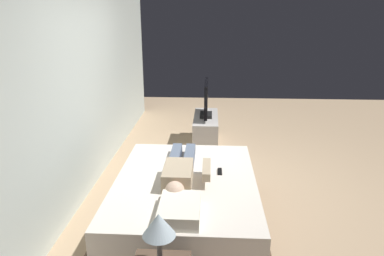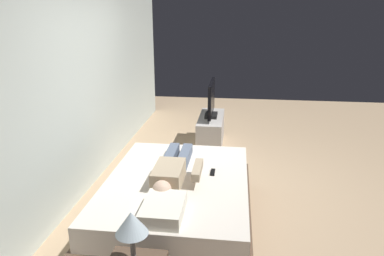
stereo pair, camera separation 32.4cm
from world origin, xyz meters
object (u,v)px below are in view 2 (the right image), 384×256
at_px(remote, 213,172).
at_px(tv, 211,100).
at_px(bed, 177,202).
at_px(lamp, 131,224).
at_px(person, 173,170).
at_px(tv_stand, 211,131).
at_px(pillow, 163,209).

height_order(remote, tv, tv).
distance_m(bed, remote, 0.49).
bearing_deg(lamp, tv, -3.75).
height_order(person, lamp, lamp).
xyz_separation_m(tv, lamp, (-3.76, 0.25, 0.07)).
bearing_deg(tv, tv_stand, 7.13).
relative_size(remote, tv, 0.17).
xyz_separation_m(pillow, remote, (0.88, -0.35, -0.05)).
bearing_deg(tv_stand, tv, -172.87).
distance_m(remote, tv, 2.29).
xyz_separation_m(person, tv, (2.42, -0.22, 0.16)).
xyz_separation_m(bed, person, (0.03, 0.05, 0.36)).
bearing_deg(person, pillow, -175.93).
bearing_deg(pillow, tv_stand, -3.06).
relative_size(bed, lamp, 4.85).
height_order(pillow, person, person).
relative_size(remote, tv_stand, 0.14).
xyz_separation_m(remote, lamp, (-1.50, 0.43, 0.30)).
xyz_separation_m(person, remote, (0.15, -0.40, -0.07)).
xyz_separation_m(pillow, tv, (3.14, -0.17, 0.18)).
relative_size(person, lamp, 3.00).
bearing_deg(person, bed, -119.16).
bearing_deg(pillow, bed, 0.00).
distance_m(bed, person, 0.36).
height_order(remote, tv_stand, remote).
bearing_deg(tv_stand, bed, 176.07).
bearing_deg(pillow, remote, -21.88).
relative_size(remote, lamp, 0.36).
distance_m(pillow, person, 0.73).
bearing_deg(bed, remote, -62.99).
height_order(bed, lamp, lamp).
distance_m(tv_stand, lamp, 3.82).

